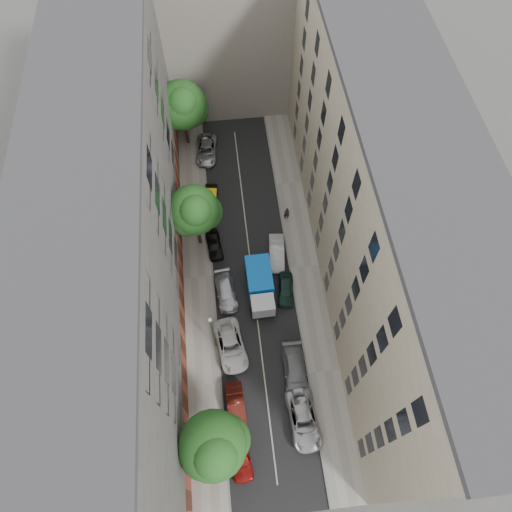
{
  "coord_description": "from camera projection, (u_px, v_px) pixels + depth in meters",
  "views": [
    {
      "loc": [
        -1.98,
        -21.6,
        41.79
      ],
      "look_at": [
        0.29,
        -1.5,
        6.0
      ],
      "focal_mm": 32.0,
      "sensor_mm": 36.0,
      "label": 1
    }
  ],
  "objects": [
    {
      "name": "tree_near",
      "position": [
        214.0,
        447.0,
        32.95
      ],
      "size": [
        5.33,
        5.06,
        9.11
      ],
      "color": "#382619",
      "rests_on": "sidewalk_left"
    },
    {
      "name": "car_right_0",
      "position": [
        304.0,
        420.0,
        39.17
      ],
      "size": [
        2.8,
        5.53,
        1.5
      ],
      "primitive_type": "imported",
      "rotation": [
        0.0,
        0.0,
        0.06
      ],
      "color": "#B1B0B5",
      "rests_on": "ground"
    },
    {
      "name": "car_left_6",
      "position": [
        207.0,
        150.0,
        54.36
      ],
      "size": [
        2.8,
        5.23,
        1.4
      ],
      "primitive_type": "imported",
      "rotation": [
        0.0,
        0.0,
        -0.1
      ],
      "color": "#AEAFB3",
      "rests_on": "ground"
    },
    {
      "name": "building_endcap",
      "position": [
        225.0,
        24.0,
        52.9
      ],
      "size": [
        18.0,
        12.0,
        18.0
      ],
      "primitive_type": "cube",
      "color": "gray",
      "rests_on": "ground"
    },
    {
      "name": "car_left_3",
      "position": [
        226.0,
        292.0,
        45.24
      ],
      "size": [
        2.3,
        4.76,
        1.34
      ],
      "primitive_type": "imported",
      "rotation": [
        0.0,
        0.0,
        0.1
      ],
      "color": "#BCBCC1",
      "rests_on": "ground"
    },
    {
      "name": "car_left_0",
      "position": [
        240.0,
        455.0,
        37.81
      ],
      "size": [
        2.04,
        4.41,
        1.46
      ],
      "primitive_type": "imported",
      "rotation": [
        0.0,
        0.0,
        0.07
      ],
      "color": "maroon",
      "rests_on": "ground"
    },
    {
      "name": "car_left_2",
      "position": [
        231.0,
        345.0,
        42.43
      ],
      "size": [
        3.28,
        5.73,
        1.5
      ],
      "primitive_type": "imported",
      "rotation": [
        0.0,
        0.0,
        0.15
      ],
      "color": "silver",
      "rests_on": "ground"
    },
    {
      "name": "lamp_post",
      "position": [
        212.0,
        330.0,
        39.45
      ],
      "size": [
        0.36,
        0.36,
        6.74
      ],
      "color": "#16502D",
      "rests_on": "sidewalk_left"
    },
    {
      "name": "ground",
      "position": [
        252.0,
        272.0,
        47.05
      ],
      "size": [
        120.0,
        120.0,
        0.0
      ],
      "primitive_type": "plane",
      "color": "#4C4C49",
      "rests_on": "ground"
    },
    {
      "name": "car_left_5",
      "position": [
        211.0,
        199.0,
        50.88
      ],
      "size": [
        1.86,
        4.05,
        1.29
      ],
      "primitive_type": "imported",
      "rotation": [
        0.0,
        0.0,
        -0.13
      ],
      "color": "black",
      "rests_on": "ground"
    },
    {
      "name": "sidewalk_left",
      "position": [
        198.0,
        277.0,
        46.68
      ],
      "size": [
        3.0,
        44.0,
        0.15
      ],
      "primitive_type": "cube",
      "color": "gray",
      "rests_on": "ground"
    },
    {
      "name": "tree_mid",
      "position": [
        195.0,
        212.0,
        43.64
      ],
      "size": [
        5.22,
        4.94,
        8.56
      ],
      "color": "#382619",
      "rests_on": "sidewalk_left"
    },
    {
      "name": "car_left_4",
      "position": [
        214.0,
        244.0,
        47.95
      ],
      "size": [
        1.9,
        3.91,
        1.29
      ],
      "primitive_type": "imported",
      "rotation": [
        0.0,
        0.0,
        0.1
      ],
      "color": "black",
      "rests_on": "ground"
    },
    {
      "name": "tree_far",
      "position": [
        183.0,
        107.0,
        50.73
      ],
      "size": [
        5.73,
        5.52,
        8.65
      ],
      "color": "#382619",
      "rests_on": "sidewalk_left"
    },
    {
      "name": "building_left",
      "position": [
        119.0,
        230.0,
        37.74
      ],
      "size": [
        8.0,
        44.0,
        20.0
      ],
      "primitive_type": "cube",
      "color": "#4D4A48",
      "rests_on": "ground"
    },
    {
      "name": "road_surface",
      "position": [
        252.0,
        272.0,
        47.04
      ],
      "size": [
        8.0,
        44.0,
        0.02
      ],
      "primitive_type": "cube",
      "color": "black",
      "rests_on": "ground"
    },
    {
      "name": "tarp_truck",
      "position": [
        260.0,
        286.0,
        44.63
      ],
      "size": [
        2.47,
        5.96,
        2.74
      ],
      "rotation": [
        0.0,
        0.0,
        0.01
      ],
      "color": "black",
      "rests_on": "ground"
    },
    {
      "name": "pedestrian",
      "position": [
        287.0,
        213.0,
        49.42
      ],
      "size": [
        0.66,
        0.45,
        1.78
      ],
      "primitive_type": "imported",
      "rotation": [
        0.0,
        0.0,
        3.11
      ],
      "color": "black",
      "rests_on": "sidewalk_right"
    },
    {
      "name": "car_left_1",
      "position": [
        236.0,
        407.0,
        39.72
      ],
      "size": [
        1.71,
        4.41,
        1.43
      ],
      "primitive_type": "imported",
      "rotation": [
        0.0,
        0.0,
        0.04
      ],
      "color": "#4E160F",
      "rests_on": "ground"
    },
    {
      "name": "sidewalk_right",
      "position": [
        304.0,
        267.0,
        47.29
      ],
      "size": [
        3.0,
        44.0,
        0.15
      ],
      "primitive_type": "cube",
      "color": "gray",
      "rests_on": "ground"
    },
    {
      "name": "building_right",
      "position": [
        378.0,
        206.0,
        38.95
      ],
      "size": [
        8.0,
        44.0,
        20.0
      ],
      "primitive_type": "cube",
      "color": "#B8AA8F",
      "rests_on": "ground"
    },
    {
      "name": "car_right_1",
      "position": [
        295.0,
        371.0,
        41.28
      ],
      "size": [
        2.12,
        5.11,
        1.48
      ],
      "primitive_type": "imported",
      "rotation": [
        0.0,
        0.0,
        -0.01
      ],
      "color": "slate",
      "rests_on": "ground"
    },
    {
      "name": "car_right_3",
      "position": [
        277.0,
        253.0,
        47.35
      ],
      "size": [
        1.99,
        4.54,
        1.45
      ],
      "primitive_type": "imported",
      "rotation": [
        0.0,
        0.0,
        -0.11
      ],
      "color": "silver",
      "rests_on": "ground"
    },
    {
      "name": "car_right_2",
      "position": [
        286.0,
        289.0,
        45.38
      ],
      "size": [
        2.08,
        3.99,
        1.3
      ],
      "primitive_type": "imported",
      "rotation": [
        0.0,
        0.0,
        -0.15
      ],
      "color": "#142E23",
      "rests_on": "ground"
    }
  ]
}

